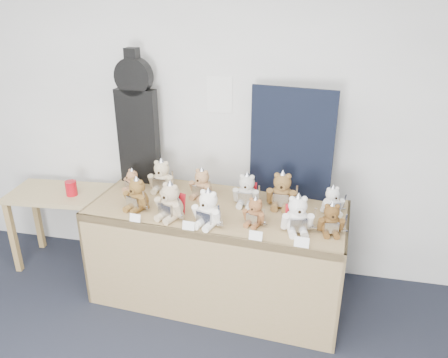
% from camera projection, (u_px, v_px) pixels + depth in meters
% --- Properties ---
extents(room_shell, '(6.00, 6.00, 6.00)m').
position_uv_depth(room_shell, '(219.00, 95.00, 3.53)').
color(room_shell, silver).
rests_on(room_shell, floor).
extents(display_table, '(2.01, 0.96, 0.82)m').
position_uv_depth(display_table, '(214.00, 232.00, 3.34)').
color(display_table, olive).
rests_on(display_table, floor).
extents(side_table, '(0.90, 0.54, 0.72)m').
position_uv_depth(side_table, '(62.00, 204.00, 3.87)').
color(side_table, '#968250').
rests_on(side_table, floor).
extents(guitar_case, '(0.35, 0.12, 1.12)m').
position_uv_depth(guitar_case, '(137.00, 120.00, 3.59)').
color(guitar_case, black).
rests_on(guitar_case, display_table).
extents(navy_board, '(0.65, 0.13, 0.87)m').
position_uv_depth(navy_board, '(291.00, 144.00, 3.37)').
color(navy_board, black).
rests_on(navy_board, display_table).
extents(red_cup, '(0.10, 0.10, 0.13)m').
position_uv_depth(red_cup, '(71.00, 188.00, 3.74)').
color(red_cup, '#B30B18').
rests_on(red_cup, side_table).
extents(teddy_front_far_left, '(0.23, 0.22, 0.28)m').
position_uv_depth(teddy_front_far_left, '(137.00, 195.00, 3.28)').
color(teddy_front_far_left, brown).
rests_on(teddy_front_far_left, display_table).
extents(teddy_front_left, '(0.25, 0.24, 0.31)m').
position_uv_depth(teddy_front_left, '(171.00, 202.00, 3.15)').
color(teddy_front_left, tan).
rests_on(teddy_front_left, display_table).
extents(teddy_front_centre, '(0.25, 0.23, 0.30)m').
position_uv_depth(teddy_front_centre, '(208.00, 209.00, 3.05)').
color(teddy_front_centre, white).
rests_on(teddy_front_centre, display_table).
extents(teddy_front_right, '(0.19, 0.17, 0.23)m').
position_uv_depth(teddy_front_right, '(255.00, 213.00, 3.07)').
color(teddy_front_right, brown).
rests_on(teddy_front_right, display_table).
extents(teddy_front_far_right, '(0.25, 0.23, 0.30)m').
position_uv_depth(teddy_front_far_right, '(297.00, 216.00, 2.96)').
color(teddy_front_far_right, white).
rests_on(teddy_front_far_right, display_table).
extents(teddy_front_end, '(0.21, 0.17, 0.25)m').
position_uv_depth(teddy_front_end, '(331.00, 220.00, 2.95)').
color(teddy_front_end, brown).
rests_on(teddy_front_end, display_table).
extents(teddy_back_left, '(0.24, 0.19, 0.30)m').
position_uv_depth(teddy_back_left, '(162.00, 177.00, 3.58)').
color(teddy_back_left, beige).
rests_on(teddy_back_left, display_table).
extents(teddy_back_centre_left, '(0.22, 0.21, 0.27)m').
position_uv_depth(teddy_back_centre_left, '(202.00, 185.00, 3.47)').
color(teddy_back_centre_left, tan).
rests_on(teddy_back_centre_left, display_table).
extents(teddy_back_centre_right, '(0.23, 0.19, 0.28)m').
position_uv_depth(teddy_back_centre_right, '(247.00, 191.00, 3.35)').
color(teddy_back_centre_right, beige).
rests_on(teddy_back_centre_right, display_table).
extents(teddy_back_right, '(0.25, 0.20, 0.31)m').
position_uv_depth(teddy_back_right, '(282.00, 191.00, 3.31)').
color(teddy_back_right, brown).
rests_on(teddy_back_right, display_table).
extents(teddy_back_end, '(0.20, 0.19, 0.24)m').
position_uv_depth(teddy_back_end, '(332.00, 201.00, 3.22)').
color(teddy_back_end, white).
rests_on(teddy_back_end, display_table).
extents(teddy_back_far_left, '(0.17, 0.17, 0.21)m').
position_uv_depth(teddy_back_far_left, '(132.00, 181.00, 3.59)').
color(teddy_back_far_left, '#A5734D').
rests_on(teddy_back_far_left, display_table).
extents(entry_card_a, '(0.08, 0.02, 0.06)m').
position_uv_depth(entry_card_a, '(135.00, 218.00, 3.12)').
color(entry_card_a, white).
rests_on(entry_card_a, display_table).
extents(entry_card_b, '(0.09, 0.03, 0.06)m').
position_uv_depth(entry_card_b, '(188.00, 226.00, 3.01)').
color(entry_card_b, white).
rests_on(entry_card_b, display_table).
extents(entry_card_c, '(0.09, 0.03, 0.06)m').
position_uv_depth(entry_card_c, '(256.00, 236.00, 2.89)').
color(entry_card_c, white).
rests_on(entry_card_c, display_table).
extents(entry_card_d, '(0.10, 0.03, 0.07)m').
position_uv_depth(entry_card_d, '(302.00, 242.00, 2.81)').
color(entry_card_d, white).
rests_on(entry_card_d, display_table).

